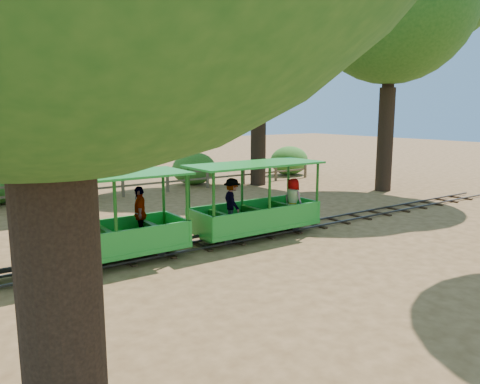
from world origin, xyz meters
TOP-DOWN VIEW (x-y plane):
  - ground at (0.00, 0.00)m, footprint 90.00×90.00m
  - track at (0.00, 0.00)m, footprint 22.00×1.00m
  - carriage_front at (-4.43, 0.01)m, footprint 3.78×1.54m
  - carriage_rear at (-0.27, 0.02)m, footprint 3.78×1.54m
  - oak_nc at (-2.03, 9.58)m, footprint 7.64×6.72m
  - oak_ne at (5.47, 7.58)m, footprint 7.70×6.77m
  - fence at (0.00, 8.00)m, footprint 18.10×0.10m
  - shrub_mid_w at (-2.96, 9.30)m, footprint 2.59×1.99m
  - shrub_mid_e at (3.04, 9.30)m, footprint 2.20×1.69m
  - shrub_east at (9.00, 9.30)m, footprint 2.26×1.74m

SIDE VIEW (x-z plane):
  - ground at x=0.00m, z-range 0.00..0.00m
  - track at x=0.00m, z-range 0.02..0.12m
  - fence at x=0.00m, z-range 0.08..1.08m
  - shrub_mid_e at x=3.04m, z-range 0.00..1.52m
  - shrub_east at x=9.00m, z-range 0.00..1.57m
  - carriage_front at x=-4.43m, z-range -0.16..1.80m
  - carriage_rear at x=-0.27m, z-range -0.15..1.81m
  - shrub_mid_w at x=-2.96m, z-range 0.00..1.79m
  - oak_ne at x=5.47m, z-range 2.09..11.82m
  - oak_nc at x=-2.03m, z-range 2.23..12.18m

